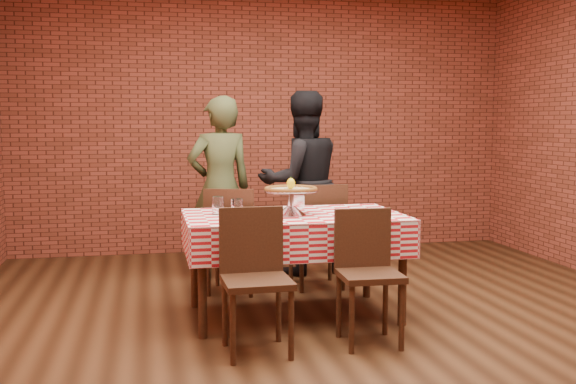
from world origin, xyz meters
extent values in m
plane|color=black|center=(0.00, 0.00, 0.00)|extent=(6.00, 6.00, 0.00)
plane|color=brown|center=(0.00, 3.00, 1.45)|extent=(5.50, 0.00, 5.50)
cube|color=#3E2415|center=(-0.26, 0.41, 0.38)|extent=(1.56, 0.94, 0.75)
cylinder|color=beige|center=(-0.28, 0.38, 0.94)|extent=(0.48, 0.48, 0.03)
ellipsoid|color=yellow|center=(-0.28, 0.38, 0.98)|extent=(0.08, 0.08, 0.08)
cylinder|color=white|center=(-0.68, 0.32, 0.82)|extent=(0.08, 0.08, 0.13)
cylinder|color=white|center=(-0.80, 0.51, 0.82)|extent=(0.08, 0.08, 0.13)
cylinder|color=white|center=(0.26, 0.36, 0.76)|extent=(0.16, 0.16, 0.01)
cube|color=white|center=(0.33, 0.27, 0.76)|extent=(0.06, 0.06, 0.00)
cube|color=white|center=(0.37, 0.25, 0.76)|extent=(0.06, 0.05, 0.00)
cube|color=silver|center=(-0.17, 0.69, 0.82)|extent=(0.11, 0.10, 0.13)
imported|color=#3D4525|center=(-0.65, 1.75, 0.83)|extent=(0.67, 0.51, 1.66)
imported|color=black|center=(0.13, 1.78, 0.86)|extent=(0.91, 0.76, 1.72)
camera|label=1|loc=(-1.29, -4.28, 1.42)|focal=41.48mm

